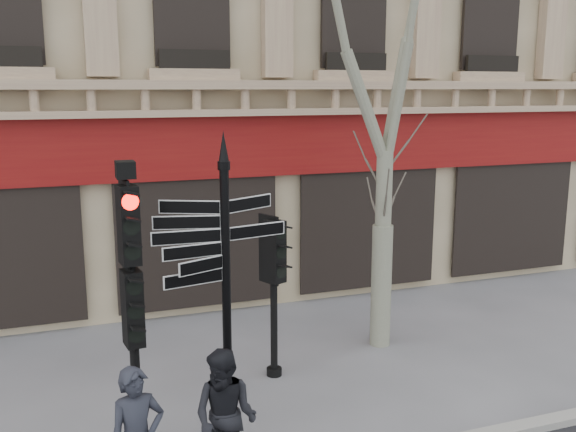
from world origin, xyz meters
name	(u,v)px	position (x,y,z in m)	size (l,w,h in m)	color
ground	(272,425)	(0.00, 0.00, 0.00)	(80.00, 80.00, 0.00)	#5D5D62
fingerpost	(225,242)	(-0.74, -0.42, 2.88)	(1.83, 1.83, 4.28)	black
traffic_signal_main	(131,277)	(-1.91, -0.20, 2.48)	(0.47, 0.36, 3.93)	black
traffic_signal_secondary	(274,268)	(0.56, 1.54, 1.88)	(0.54, 0.47, 2.70)	black
pedestrian_b	(225,418)	(-0.95, -1.10, 0.86)	(0.83, 0.65, 1.71)	black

